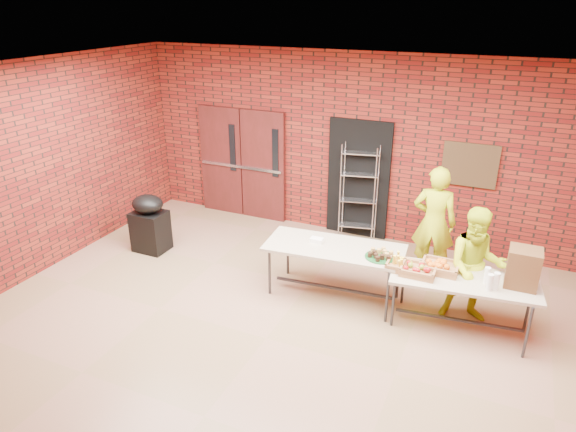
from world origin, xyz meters
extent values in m
cube|color=olive|center=(0.00, 0.00, -0.02)|extent=(8.00, 7.00, 0.04)
cube|color=silver|center=(0.00, 0.00, 3.22)|extent=(8.00, 7.00, 0.04)
cube|color=maroon|center=(0.00, 3.52, 1.60)|extent=(8.00, 0.04, 3.20)
cube|color=maroon|center=(-4.02, 0.00, 1.60)|extent=(0.04, 7.00, 3.20)
cube|color=#4B1515|center=(-2.65, 3.44, 1.05)|extent=(0.88, 0.08, 2.10)
cube|color=#4B1515|center=(-1.75, 3.44, 1.05)|extent=(0.88, 0.08, 2.10)
cube|color=black|center=(-2.37, 3.39, 1.35)|extent=(0.12, 0.02, 0.90)
cube|color=black|center=(-1.47, 3.39, 1.35)|extent=(0.12, 0.02, 0.90)
cube|color=#B7B8BE|center=(-2.20, 3.38, 1.00)|extent=(1.70, 0.04, 0.05)
cube|color=black|center=(0.10, 3.46, 1.05)|extent=(1.10, 0.06, 2.10)
cube|color=#412B1A|center=(1.90, 3.45, 1.55)|extent=(0.85, 0.04, 0.70)
cube|color=tan|center=(0.43, 1.31, 0.77)|extent=(1.99, 0.96, 0.04)
cube|color=#323238|center=(0.43, 1.31, 0.13)|extent=(1.71, 0.19, 0.03)
cylinder|color=#323238|center=(-0.43, 1.63, 0.37)|extent=(0.04, 0.04, 0.75)
cylinder|color=#323238|center=(1.29, 1.63, 0.37)|extent=(0.04, 0.04, 0.75)
cylinder|color=#323238|center=(-0.43, 0.98, 0.37)|extent=(0.04, 0.04, 0.75)
cylinder|color=#323238|center=(1.29, 0.98, 0.37)|extent=(0.04, 0.04, 0.75)
cube|color=tan|center=(2.18, 1.23, 0.72)|extent=(1.87, 0.95, 0.04)
cube|color=#323238|center=(2.18, 1.23, 0.12)|extent=(1.59, 0.22, 0.03)
cylinder|color=#323238|center=(1.38, 1.53, 0.35)|extent=(0.04, 0.04, 0.70)
cylinder|color=#323238|center=(2.98, 1.53, 0.35)|extent=(0.04, 0.04, 0.70)
cylinder|color=#323238|center=(1.38, 0.93, 0.35)|extent=(0.04, 0.04, 0.70)
cylinder|color=#323238|center=(2.98, 0.93, 0.35)|extent=(0.04, 0.04, 0.70)
cube|color=#B07C47|center=(1.43, 1.14, 0.77)|extent=(0.42, 0.32, 0.06)
cube|color=#B07C47|center=(1.86, 1.30, 0.77)|extent=(0.46, 0.36, 0.07)
cube|color=#B07C47|center=(1.62, 1.10, 0.77)|extent=(0.43, 0.34, 0.07)
cylinder|color=#155122|center=(1.09, 1.25, 0.80)|extent=(0.41, 0.41, 0.02)
cube|color=white|center=(0.15, 1.34, 0.82)|extent=(0.18, 0.12, 0.06)
cube|color=#50341B|center=(2.82, 1.33, 0.98)|extent=(0.37, 0.33, 0.49)
cylinder|color=white|center=(2.48, 1.05, 0.85)|extent=(0.07, 0.07, 0.22)
cylinder|color=white|center=(2.54, 1.11, 0.85)|extent=(0.07, 0.07, 0.22)
cylinder|color=white|center=(2.43, 1.22, 0.85)|extent=(0.07, 0.07, 0.21)
cube|color=black|center=(-2.88, 1.43, 0.35)|extent=(0.55, 0.45, 0.69)
ellipsoid|color=black|center=(-2.88, 1.43, 0.84)|extent=(0.54, 0.46, 0.30)
imported|color=#C0D317|center=(1.58, 2.49, 0.88)|extent=(0.66, 0.44, 1.76)
imported|color=#C0D317|center=(2.28, 1.51, 0.79)|extent=(0.89, 0.77, 1.59)
camera|label=1|loc=(2.45, -4.78, 4.00)|focal=32.00mm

